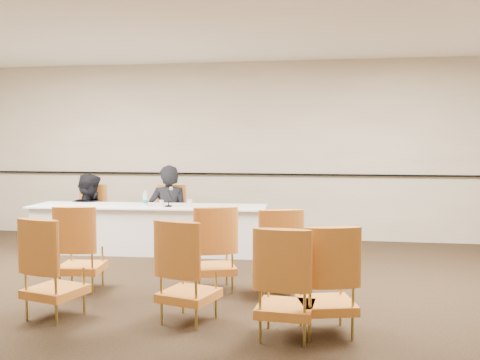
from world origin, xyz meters
name	(u,v)px	position (x,y,z in m)	size (l,w,h in m)	color
floor	(174,307)	(0.00, 0.00, 0.00)	(10.00, 10.00, 0.00)	black
wall_back	(239,151)	(0.00, 4.00, 1.50)	(10.00, 0.04, 3.00)	beige
wall_rail	(239,174)	(0.00, 3.96, 1.10)	(9.80, 0.04, 0.03)	black
panel_table	(149,229)	(-1.13, 2.54, 0.35)	(3.50, 0.81, 0.70)	white
panelist_main	(169,220)	(-0.99, 3.08, 0.42)	(0.63, 0.42, 1.74)	black
panelist_main_chair	(169,216)	(-0.99, 3.08, 0.47)	(0.50, 0.50, 0.95)	#BB6A21
panelist_second	(89,224)	(-2.30, 3.02, 0.33)	(0.79, 0.61, 1.62)	black
panelist_second_chair	(89,215)	(-2.30, 3.02, 0.47)	(0.50, 0.50, 0.95)	#BB6A21
papers	(171,206)	(-0.79, 2.55, 0.70)	(0.30, 0.22, 0.00)	silver
microphone	(169,197)	(-0.79, 2.44, 0.84)	(0.10, 0.20, 0.29)	black
water_bottle	(145,198)	(-1.16, 2.49, 0.82)	(0.07, 0.07, 0.23)	#177F7B
drinking_glass	(161,203)	(-0.89, 2.42, 0.75)	(0.06, 0.06, 0.10)	silver
coffee_cup	(190,203)	(-0.47, 2.40, 0.76)	(0.08, 0.08, 0.12)	silver
aud_chair_front_left	(81,247)	(-1.20, 0.46, 0.47)	(0.50, 0.50, 0.95)	#BB6A21
aud_chair_front_mid	(213,248)	(0.26, 0.66, 0.47)	(0.50, 0.50, 0.95)	#BB6A21
aud_chair_front_right	(277,252)	(0.97, 0.57, 0.47)	(0.50, 0.50, 0.95)	#BB6A21
aud_chair_back_left	(55,267)	(-1.01, -0.46, 0.47)	(0.50, 0.50, 0.95)	#BB6A21
aud_chair_back_mid	(189,270)	(0.25, -0.38, 0.47)	(0.50, 0.50, 0.95)	#BB6A21
aud_chair_back_right	(286,282)	(1.15, -0.65, 0.47)	(0.50, 0.50, 0.95)	#BB6A21
aud_chair_extra	(326,279)	(1.49, -0.48, 0.47)	(0.50, 0.50, 0.95)	#BB6A21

